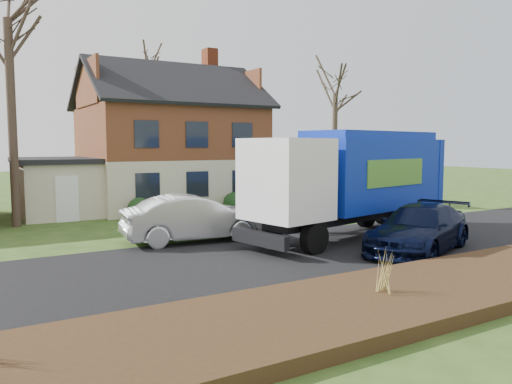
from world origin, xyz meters
TOP-DOWN VIEW (x-y plane):
  - ground at (0.00, 0.00)m, footprint 120.00×120.00m
  - road at (0.00, 0.00)m, footprint 80.00×7.00m
  - mulch_verge at (0.00, -5.30)m, footprint 80.00×3.50m
  - main_house at (1.49, 13.91)m, footprint 12.95×8.95m
  - garbage_truck at (4.50, 1.30)m, footprint 9.64×4.27m
  - silver_sedan at (-1.07, 3.53)m, footprint 5.30×2.30m
  - navy_wagon at (4.56, -1.80)m, footprint 5.67×3.94m
  - tree_front_east at (9.77, 8.90)m, footprint 3.23×3.23m
  - tree_back at (4.00, 23.45)m, footprint 3.86×3.86m
  - grass_clump_mid at (-0.43, -5.31)m, footprint 0.33×0.27m

SIDE VIEW (x-z plane):
  - ground at x=0.00m, z-range 0.00..0.00m
  - road at x=0.00m, z-range 0.00..0.02m
  - mulch_verge at x=0.00m, z-range 0.00..0.30m
  - grass_clump_mid at x=-0.43m, z-range 0.30..1.21m
  - navy_wagon at x=4.56m, z-range 0.00..1.52m
  - silver_sedan at x=-1.07m, z-range 0.00..1.70m
  - garbage_truck at x=4.50m, z-range 0.31..4.31m
  - main_house at x=1.49m, z-range -0.60..8.66m
  - tree_front_east at x=9.77m, z-range 2.81..11.77m
  - tree_back at x=4.00m, z-range 4.08..16.32m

